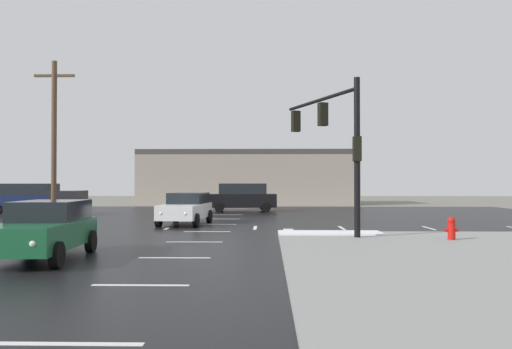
# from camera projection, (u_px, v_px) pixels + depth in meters

# --- Properties ---
(ground_plane) EXTENTS (120.00, 120.00, 0.00)m
(ground_plane) POSITION_uv_depth(u_px,v_px,m) (212.00, 228.00, 24.98)
(ground_plane) COLOR slate
(road_asphalt) EXTENTS (44.00, 44.00, 0.02)m
(road_asphalt) POSITION_uv_depth(u_px,v_px,m) (212.00, 228.00, 24.98)
(road_asphalt) COLOR black
(road_asphalt) RESTS_ON ground_plane
(snow_strip_curbside) EXTENTS (4.00, 1.60, 0.06)m
(snow_strip_curbside) POSITION_uv_depth(u_px,v_px,m) (330.00, 233.00, 20.87)
(snow_strip_curbside) COLOR white
(snow_strip_curbside) RESTS_ON sidewalk_corner
(lane_markings) EXTENTS (36.15, 36.15, 0.01)m
(lane_markings) POSITION_uv_depth(u_px,v_px,m) (236.00, 230.00, 23.58)
(lane_markings) COLOR silver
(lane_markings) RESTS_ON road_asphalt
(traffic_signal_mast) EXTENTS (2.38, 5.78, 5.80)m
(traffic_signal_mast) POSITION_uv_depth(u_px,v_px,m) (334.00, 133.00, 21.14)
(traffic_signal_mast) COLOR black
(traffic_signal_mast) RESTS_ON sidewalk_corner
(fire_hydrant) EXTENTS (0.48, 0.26, 0.79)m
(fire_hydrant) POSITION_uv_depth(u_px,v_px,m) (451.00, 228.00, 18.64)
(fire_hydrant) COLOR red
(fire_hydrant) RESTS_ON sidewalk_corner
(strip_building_background) EXTENTS (20.93, 8.00, 5.24)m
(strip_building_background) POSITION_uv_depth(u_px,v_px,m) (249.00, 178.00, 53.81)
(strip_building_background) COLOR gray
(strip_building_background) RESTS_ON ground_plane
(sedan_red) EXTENTS (2.10, 4.57, 1.58)m
(sedan_red) POSITION_uv_depth(u_px,v_px,m) (65.00, 203.00, 33.88)
(sedan_red) COLOR #B21919
(sedan_red) RESTS_ON road_asphalt
(suv_navy) EXTENTS (4.89, 2.29, 2.03)m
(suv_navy) POSITION_uv_depth(u_px,v_px,m) (30.00, 198.00, 35.81)
(suv_navy) COLOR #141E47
(suv_navy) RESTS_ON road_asphalt
(suv_black) EXTENTS (4.96, 2.48, 2.03)m
(suv_black) POSITION_uv_depth(u_px,v_px,m) (242.00, 197.00, 38.70)
(suv_black) COLOR black
(suv_black) RESTS_ON road_asphalt
(sedan_green) EXTENTS (2.23, 4.62, 1.58)m
(sedan_green) POSITION_uv_depth(u_px,v_px,m) (45.00, 228.00, 14.83)
(sedan_green) COLOR #195933
(sedan_green) RESTS_ON road_asphalt
(sedan_white) EXTENTS (2.36, 4.66, 1.58)m
(sedan_white) POSITION_uv_depth(u_px,v_px,m) (186.00, 208.00, 26.95)
(sedan_white) COLOR white
(sedan_white) RESTS_ON road_asphalt
(utility_pole_far) EXTENTS (2.20, 0.28, 8.74)m
(utility_pole_far) POSITION_uv_depth(u_px,v_px,m) (54.00, 137.00, 29.26)
(utility_pole_far) COLOR brown
(utility_pole_far) RESTS_ON ground_plane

